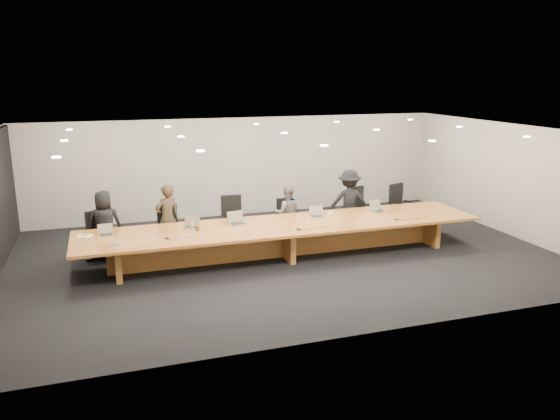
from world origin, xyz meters
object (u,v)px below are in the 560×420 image
object	(u,v)px
chair_mid_right	(286,219)
chair_mid_left	(233,220)
amber_mug	(197,228)
mic_left	(167,238)
paper_cup_near	(330,214)
paper_cup_far	(376,210)
chair_right	(361,209)
laptop_d	(317,212)
person_a	(105,224)
av_box	(116,244)
laptop_c	(238,218)
conference_table	(284,234)
person_b	(167,218)
water_bottle	(192,227)
chair_far_left	(97,235)
chair_far_right	(402,206)
laptop_e	(379,206)
mic_center	(298,229)
mic_right	(396,219)
chair_left	(168,229)
laptop_a	(106,230)
person_d	(349,202)
laptop_b	(191,222)
person_c	(287,213)

from	to	relation	value
chair_mid_right	chair_mid_left	bearing A→B (deg)	-173.21
amber_mug	mic_left	xyz separation A→B (m)	(-0.68, -0.39, -0.04)
paper_cup_near	paper_cup_far	world-z (taller)	paper_cup_near
chair_right	laptop_d	distance (m)	1.87
person_a	av_box	bearing A→B (deg)	104.27
laptop_c	paper_cup_far	size ratio (longest dim) A/B	4.48
conference_table	person_b	bearing A→B (deg)	155.00
water_bottle	chair_right	bearing A→B (deg)	15.78
amber_mug	chair_far_left	bearing A→B (deg)	151.97
chair_far_right	laptop_e	size ratio (longest dim) A/B	3.25
conference_table	amber_mug	size ratio (longest dim) A/B	79.25
chair_mid_left	mic_center	bearing A→B (deg)	-56.73
person_b	mic_right	size ratio (longest dim) A/B	14.96
chair_left	chair_right	distance (m)	4.94
laptop_a	person_d	bearing A→B (deg)	4.92
chair_far_right	laptop_a	distance (m)	7.59
laptop_a	laptop_b	xyz separation A→B (m)	(1.76, 0.01, 0.01)
laptop_c	paper_cup_far	xyz separation A→B (m)	(3.46, 0.08, -0.10)
mic_center	laptop_b	bearing A→B (deg)	158.98
chair_left	laptop_e	distance (m)	5.03
chair_mid_left	chair_mid_right	xyz separation A→B (m)	(1.33, -0.07, -0.07)
person_b	person_d	xyz separation A→B (m)	(4.61, 0.13, 0.02)
chair_far_left	chair_left	world-z (taller)	chair_left
chair_far_left	chair_mid_right	distance (m)	4.43
laptop_d	chair_mid_right	bearing A→B (deg)	126.24
laptop_a	chair_mid_left	bearing A→B (deg)	14.09
chair_far_right	paper_cup_near	xyz separation A→B (m)	(-2.48, -0.93, 0.21)
chair_far_right	mic_left	xyz separation A→B (m)	(-6.35, -1.59, 0.18)
chair_right	laptop_b	bearing A→B (deg)	-179.34
chair_right	person_b	size ratio (longest dim) A/B	0.74
person_a	av_box	xyz separation A→B (m)	(0.18, -1.57, 0.00)
chair_left	chair_mid_right	world-z (taller)	chair_left
av_box	mic_left	xyz separation A→B (m)	(1.01, 0.06, 0.00)
person_c	laptop_b	world-z (taller)	person_c
chair_mid_left	person_a	world-z (taller)	person_a
person_c	paper_cup_far	size ratio (longest dim) A/B	16.68
water_bottle	amber_mug	xyz separation A→B (m)	(0.12, 0.09, -0.05)
mic_left	paper_cup_far	bearing A→B (deg)	7.72
person_d	paper_cup_near	bearing A→B (deg)	61.46
chair_far_left	mic_right	world-z (taller)	chair_far_left
laptop_e	paper_cup_far	bearing A→B (deg)	109.84
laptop_c	mic_right	world-z (taller)	laptop_c
laptop_a	paper_cup_far	world-z (taller)	laptop_a
person_a	amber_mug	xyz separation A→B (m)	(1.87, -1.12, 0.04)
laptop_b	laptop_e	xyz separation A→B (m)	(4.55, -0.01, 0.02)
chair_far_left	laptop_c	distance (m)	3.13
chair_right	laptop_d	world-z (taller)	chair_right
person_d	mic_left	size ratio (longest dim) A/B	12.90
chair_mid_right	mic_right	bearing A→B (deg)	-29.17
paper_cup_near	paper_cup_far	bearing A→B (deg)	1.62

